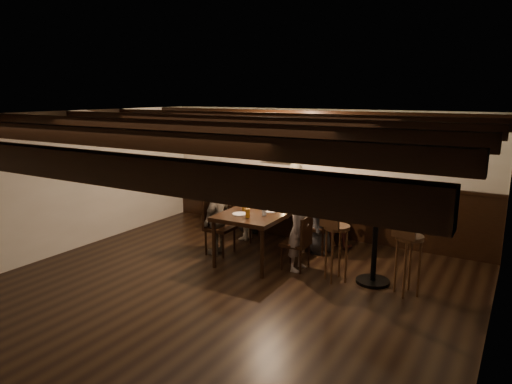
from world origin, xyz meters
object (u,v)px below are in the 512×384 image
Objects in this scene: person_left_far at (217,219)px; bar_stool_right at (407,264)px; person_bench_left at (250,202)px; person_right_far at (299,229)px; chair_right_near at (318,236)px; chair_left_near at (246,225)px; chair_left_far at (219,237)px; person_right_near at (320,216)px; high_top_table at (376,232)px; dining_table at (269,210)px; chair_right_far at (296,253)px; person_bench_right at (338,214)px; person_left_near at (245,205)px; bar_stool_left at (336,252)px.

bar_stool_right is at bearing 87.82° from person_left_far.
person_bench_left is 2.13m from person_right_far.
person_left_far is at bearing 121.49° from chair_right_near.
person_right_far is (1.49, -0.86, 0.38)m from chair_left_near.
chair_left_far is 0.74× the size of person_right_near.
chair_left_far is 1.52m from person_right_far.
person_right_far is 1.13× the size of high_top_table.
dining_table is at bearing 59.04° from person_right_far.
chair_left_far is at bearing 90.00° from chair_right_far.
person_bench_right is (1.58, 1.40, 0.30)m from chair_left_far.
high_top_table reaches higher than chair_left_near.
person_left_near is at bearing 163.91° from high_top_table.
person_left_far is 2.66m from high_top_table.
bar_stool_right is (3.15, -0.93, 0.16)m from chair_left_near.
dining_table is 1.55m from bar_stool_left.
high_top_table is at bearing -125.56° from chair_right_near.
person_left_near reaches higher than person_right_far.
dining_table is 0.97m from chair_left_far.
chair_left_far is 0.72× the size of person_right_far.
bar_stool_right is at bearing -94.15° from person_right_far.
bar_stool_left is at bearing -157.65° from high_top_table.
person_right_far reaches higher than chair_right_far.
person_bench_right is 0.98× the size of person_left_far.
chair_left_near is 0.96× the size of chair_left_far.
bar_stool_right reaches higher than high_top_table.
person_bench_left is (-1.63, 0.40, 0.32)m from chair_right_near.
person_bench_right is at bearing 105.26° from person_left_near.
person_bench_left is 1.36m from person_left_far.
person_right_near is (0.74, 0.47, -0.11)m from dining_table.
high_top_table is (1.16, 0.08, 0.11)m from person_right_far.
person_left_far is at bearing -149.04° from dining_table.
person_bench_right is 1.65m from high_top_table.
person_left_near reaches higher than bar_stool_right.
person_right_near reaches higher than high_top_table.
chair_right_near is 1.71m from person_bench_left.
chair_left_far is 1.10× the size of chair_right_far.
person_left_near is at bearing 90.00° from chair_right_near.
chair_left_far is at bearing 97.60° from person_bench_left.
person_right_near is (0.03, 0.00, 0.36)m from chair_right_near.
person_left_far reaches higher than person_bench_left.
chair_left_far is 0.80× the size of bar_stool_left.
person_left_near is at bearing -180.00° from person_left_far.
chair_left_far reaches higher than chair_right_near.
person_right_near is (1.66, -0.40, 0.04)m from person_bench_left.
chair_right_near is 0.77× the size of bar_stool_right.
person_right_near is at bearing 90.00° from person_left_near.
chair_right_near is 0.69× the size of person_right_far.
chair_right_far is 0.65× the size of person_right_far.
person_bench_left is 1.02× the size of high_top_table.
person_right_near reaches higher than dining_table.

